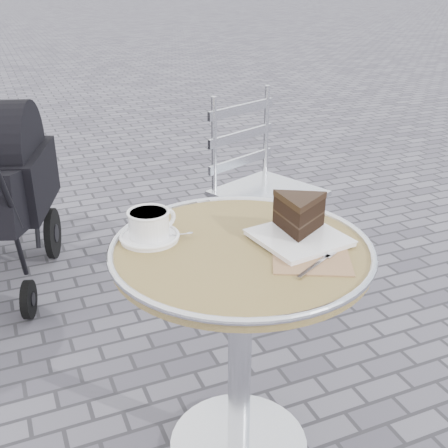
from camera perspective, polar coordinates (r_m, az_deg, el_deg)
name	(u,v)px	position (r m, az deg, el deg)	size (l,w,h in m)	color
ground	(238,448)	(1.96, 1.48, -21.78)	(80.00, 80.00, 0.00)	slate
cafe_table	(241,299)	(1.60, 1.70, -7.61)	(0.72, 0.72, 0.74)	silver
cappuccino_set	(150,227)	(1.56, -7.55, -0.27)	(0.19, 0.16, 0.08)	white
cake_plate_set	(300,219)	(1.56, 7.68, 0.50)	(0.28, 0.35, 0.12)	#9A7054
bistro_chair	(253,169)	(2.61, 2.97, 5.61)	(0.54, 0.54, 0.92)	silver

